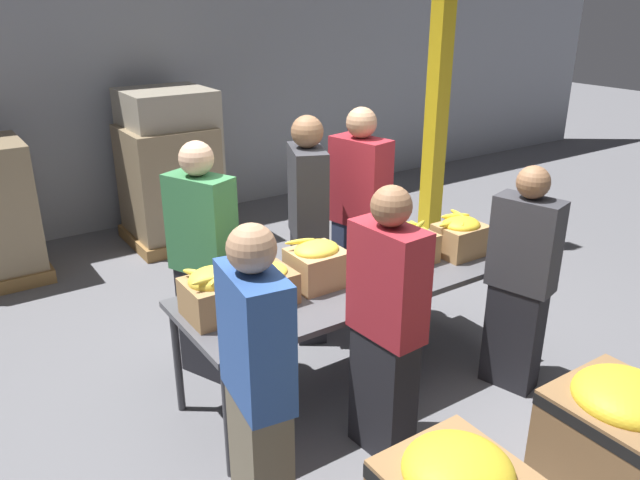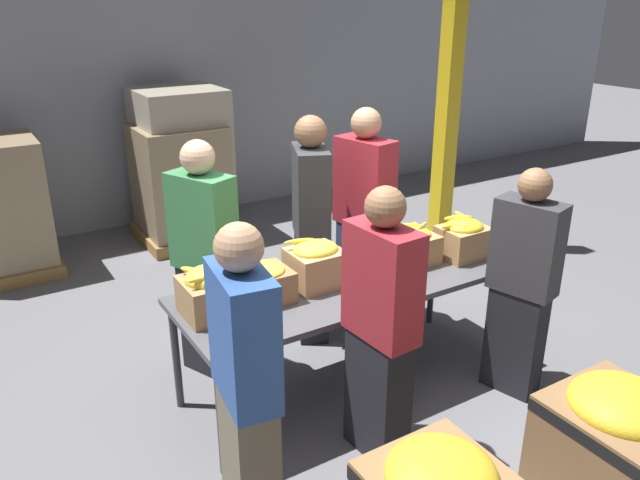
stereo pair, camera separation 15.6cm
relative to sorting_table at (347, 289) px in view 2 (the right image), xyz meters
The scene contains 19 objects.
ground_plane 0.74m from the sorting_table, ahead, with size 30.00×30.00×0.00m, color slate.
wall_back 4.27m from the sorting_table, 90.00° to the left, with size 16.00×0.08×4.00m.
sorting_table is the anchor object (origin of this frame).
banana_box_0 0.96m from the sorting_table, behind, with size 0.34×0.34×0.31m.
banana_box_1 0.62m from the sorting_table, behind, with size 0.34×0.30×0.26m.
banana_box_2 0.30m from the sorting_table, 158.75° to the left, with size 0.35×0.31×0.31m.
banana_box_3 0.27m from the sorting_table, 19.24° to the right, with size 0.34×0.32×0.24m.
banana_box_4 0.59m from the sorting_table, ahead, with size 0.35×0.31×0.27m.
banana_box_5 0.96m from the sorting_table, ahead, with size 0.36×0.31×0.30m.
volunteer_0 0.77m from the sorting_table, 77.74° to the left, with size 0.40×0.53×1.76m.
volunteer_1 0.70m from the sorting_table, 108.65° to the right, with size 0.25×0.46×1.66m.
volunteer_2 1.00m from the sorting_table, 137.15° to the left, with size 0.39×0.51×1.70m.
volunteer_3 1.14m from the sorting_table, 33.77° to the right, with size 0.32×0.46×1.58m.
volunteer_4 1.00m from the sorting_table, 48.70° to the left, with size 0.33×0.51×1.77m.
volunteer_5 1.35m from the sorting_table, 144.82° to the right, with size 0.28×0.47×1.66m.
donation_bin_1 1.77m from the sorting_table, 67.72° to the right, with size 0.66×0.66×0.68m.
support_pillar 3.05m from the sorting_table, 35.13° to the left, with size 0.17×0.17×4.00m.
pallet_stack_1 3.37m from the sorting_table, 88.47° to the left, with size 0.95×0.95×1.64m.
pallet_stack_2 3.28m from the sorting_table, 89.65° to the left, with size 0.96×0.96×1.27m.
Camera 2 is at (-2.11, -3.08, 2.58)m, focal length 35.00 mm.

